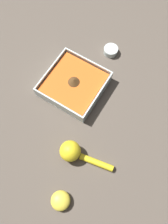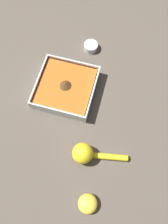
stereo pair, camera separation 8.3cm
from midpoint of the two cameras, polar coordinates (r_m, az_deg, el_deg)
The scene contains 5 objects.
ground_plane at distance 0.91m, azimuth -5.31°, elevation 6.83°, with size 4.00×4.00×0.00m, color brown.
square_dish at distance 0.88m, azimuth -7.42°, elevation 5.89°, with size 0.23×0.23×0.06m.
spice_bowl at distance 0.99m, azimuth -0.67°, elevation 16.43°, with size 0.06×0.06×0.03m.
lemon_squeezer at distance 0.78m, azimuth -2.49°, elevation -11.24°, with size 0.08×0.20×0.08m.
lemon_half at distance 0.78m, azimuth -2.27°, elevation -23.23°, with size 0.07×0.07×0.04m.
Camera 2 is at (-0.40, -0.15, 0.80)m, focal length 35.00 mm.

